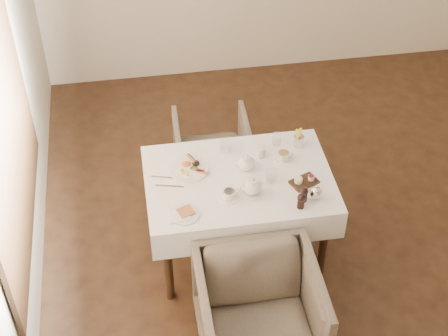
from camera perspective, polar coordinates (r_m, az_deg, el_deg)
table at (r=4.75m, az=1.23°, el=-1.87°), size 1.28×0.88×0.75m
armchair_near at (r=4.42m, az=2.92°, el=-12.03°), size 0.76×0.78×0.71m
armchair_far at (r=5.63m, az=-1.00°, el=1.57°), size 0.61×0.63×0.56m
breakfast_plate at (r=4.74m, az=-2.93°, el=0.01°), size 0.28×0.28×0.03m
side_plate at (r=4.42m, az=-3.41°, el=-3.89°), size 0.20×0.20×0.02m
teapot_centre at (r=4.70m, az=1.87°, el=0.48°), size 0.17×0.14×0.13m
teapot_front at (r=4.52m, az=2.39°, el=-1.48°), size 0.18×0.15×0.14m
creamer at (r=4.82m, az=3.07°, el=1.35°), size 0.08×0.08×0.07m
teacup_near at (r=4.51m, az=0.44°, el=-2.25°), size 0.13×0.13×0.06m
teacup_far at (r=4.81m, az=4.96°, el=0.96°), size 0.13×0.13×0.07m
glass_left at (r=4.86m, az=0.09°, el=1.88°), size 0.08×0.08×0.10m
glass_mid at (r=4.63m, az=3.95°, el=-0.60°), size 0.07×0.07×0.10m
glass_right at (r=4.93m, az=4.40°, el=2.42°), size 0.08×0.08×0.09m
condiment_board at (r=4.66m, az=6.65°, el=-1.09°), size 0.21×0.18×0.05m
pepper_mill_left at (r=4.46m, az=6.42°, el=-2.73°), size 0.06×0.06×0.11m
pepper_mill_right at (r=4.50m, az=6.65°, el=-2.18°), size 0.07×0.07×0.11m
silver_pot at (r=4.53m, az=7.65°, el=-1.97°), size 0.13×0.11×0.11m
fries_cup at (r=4.91m, az=6.26°, el=2.45°), size 0.07×0.07×0.16m
cutlery_fork at (r=4.69m, az=-4.87°, el=-0.79°), size 0.19×0.07×0.00m
cutlery_knife at (r=4.62m, az=-4.55°, el=-1.51°), size 0.19×0.06×0.00m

